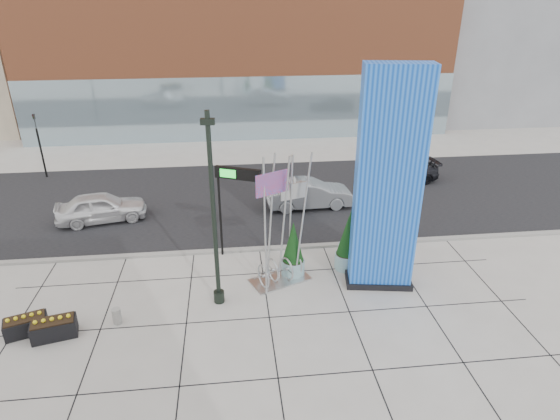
{
  "coord_description": "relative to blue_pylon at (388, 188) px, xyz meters",
  "views": [
    {
      "loc": [
        -0.15,
        -14.83,
        10.78
      ],
      "look_at": [
        1.73,
        2.0,
        2.93
      ],
      "focal_mm": 30.0,
      "sensor_mm": 36.0,
      "label": 1
    }
  ],
  "objects": [
    {
      "name": "car_silver_mid",
      "position": [
        -1.54,
        7.75,
        -3.43
      ],
      "size": [
        4.78,
        1.87,
        1.55
      ],
      "primitive_type": "imported",
      "rotation": [
        0.0,
        0.0,
        1.62
      ],
      "color": "#929499",
      "rests_on": "ground"
    },
    {
      "name": "concrete_bollard",
      "position": [
        -10.08,
        -1.46,
        -3.9
      ],
      "size": [
        0.31,
        0.31,
        0.61
      ],
      "primitive_type": "cylinder",
      "color": "gray",
      "rests_on": "ground"
    },
    {
      "name": "blue_pylon",
      "position": [
        0.0,
        0.0,
        0.0
      ],
      "size": [
        2.76,
        1.56,
        8.71
      ],
      "rotation": [
        0.0,
        0.0,
        -0.16
      ],
      "color": "#0C43BA",
      "rests_on": "ground"
    },
    {
      "name": "round_planter_mid",
      "position": [
        -0.71,
        2.16,
        -3.11
      ],
      "size": [
        0.93,
        0.93,
        2.32
      ],
      "color": "#89B3B8",
      "rests_on": "ground"
    },
    {
      "name": "tower_podium",
      "position": [
        -4.63,
        26.25,
        1.29
      ],
      "size": [
        34.0,
        10.0,
        11.0
      ],
      "primitive_type": "cube",
      "color": "#AF5732",
      "rests_on": "ground"
    },
    {
      "name": "lamp_post",
      "position": [
        -6.45,
        -0.56,
        -1.18
      ],
      "size": [
        0.49,
        0.41,
        7.41
      ],
      "rotation": [
        0.0,
        0.0,
        -0.14
      ],
      "color": "black",
      "rests_on": "ground"
    },
    {
      "name": "round_planter_east",
      "position": [
        -1.03,
        1.31,
        -3.04
      ],
      "size": [
        0.98,
        0.98,
        2.46
      ],
      "color": "#89B3B8",
      "rests_on": "ground"
    },
    {
      "name": "box_planter_south",
      "position": [
        -12.08,
        -1.95,
        -3.84
      ],
      "size": [
        1.59,
        1.05,
        0.8
      ],
      "rotation": [
        0.0,
        0.0,
        0.24
      ],
      "color": "black",
      "rests_on": "ground"
    },
    {
      "name": "box_planter_north",
      "position": [
        -13.11,
        -1.65,
        -3.86
      ],
      "size": [
        1.53,
        1.11,
        0.76
      ],
      "rotation": [
        0.0,
        0.0,
        0.34
      ],
      "color": "black",
      "rests_on": "ground"
    },
    {
      "name": "ground",
      "position": [
        -5.63,
        -0.75,
        -4.21
      ],
      "size": [
        160.0,
        160.0,
        0.0
      ],
      "primitive_type": "plane",
      "color": "#9E9991",
      "rests_on": "ground"
    },
    {
      "name": "street_asphalt",
      "position": [
        -5.63,
        9.25,
        -4.2
      ],
      "size": [
        80.0,
        12.0,
        0.02
      ],
      "primitive_type": "cube",
      "color": "black",
      "rests_on": "ground"
    },
    {
      "name": "round_planter_west",
      "position": [
        -3.38,
        1.05,
        -3.05
      ],
      "size": [
        0.98,
        0.98,
        2.45
      ],
      "color": "#89B3B8",
      "rests_on": "ground"
    },
    {
      "name": "public_art_sculpture",
      "position": [
        -3.95,
        0.64,
        -2.78
      ],
      "size": [
        2.68,
        2.03,
        5.46
      ],
      "rotation": [
        0.0,
        0.0,
        0.39
      ],
      "color": "#B7B9BC",
      "rests_on": "ground"
    },
    {
      "name": "overhead_street_sign",
      "position": [
        -5.61,
        3.05,
        -0.56
      ],
      "size": [
        1.91,
        0.96,
        4.26
      ],
      "rotation": [
        0.0,
        0.0,
        -0.41
      ],
      "color": "black",
      "rests_on": "ground"
    },
    {
      "name": "traffic_signal",
      "position": [
        -17.63,
        14.25,
        -1.91
      ],
      "size": [
        0.15,
        0.18,
        4.1
      ],
      "color": "black",
      "rests_on": "ground"
    },
    {
      "name": "curb_edge",
      "position": [
        -5.63,
        3.25,
        -4.15
      ],
      "size": [
        80.0,
        0.3,
        0.12
      ],
      "primitive_type": "cube",
      "color": "gray",
      "rests_on": "ground"
    },
    {
      "name": "car_dark_east",
      "position": [
        4.85,
        10.86,
        -3.55
      ],
      "size": [
        4.71,
        2.31,
        1.32
      ],
      "primitive_type": "imported",
      "rotation": [
        0.0,
        0.0,
        -1.47
      ],
      "color": "black",
      "rests_on": "ground"
    },
    {
      "name": "car_white_west",
      "position": [
        -12.51,
        7.23,
        -3.45
      ],
      "size": [
        4.75,
        2.68,
        1.52
      ],
      "primitive_type": "imported",
      "rotation": [
        0.0,
        0.0,
        1.78
      ],
      "color": "silver",
      "rests_on": "ground"
    },
    {
      "name": "tower_glass_front",
      "position": [
        -4.63,
        21.45,
        -1.71
      ],
      "size": [
        34.0,
        0.6,
        5.0
      ],
      "primitive_type": "cube",
      "color": "#8CA5B2",
      "rests_on": "ground"
    },
    {
      "name": "building_grey_parking",
      "position": [
        20.37,
        31.25,
        4.79
      ],
      "size": [
        20.0,
        18.0,
        18.0
      ],
      "primitive_type": "cube",
      "color": "slate",
      "rests_on": "ground"
    }
  ]
}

